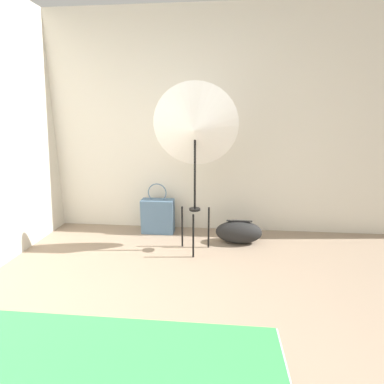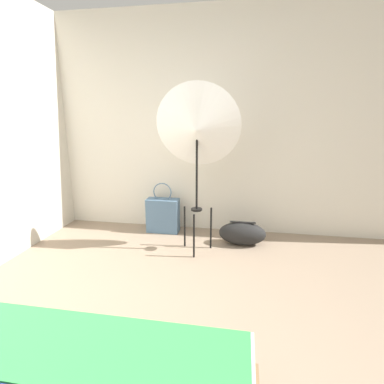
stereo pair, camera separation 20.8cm
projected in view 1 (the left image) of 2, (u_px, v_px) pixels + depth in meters
wall_back at (167, 125)px, 3.60m from camera, size 8.00×0.05×2.60m
photo_umbrella at (195, 129)px, 2.91m from camera, size 0.86×0.39×1.72m
tote_bag at (158, 216)px, 3.67m from camera, size 0.39×0.17×0.62m
duffel_bag at (239, 232)px, 3.38m from camera, size 0.52×0.26×0.27m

